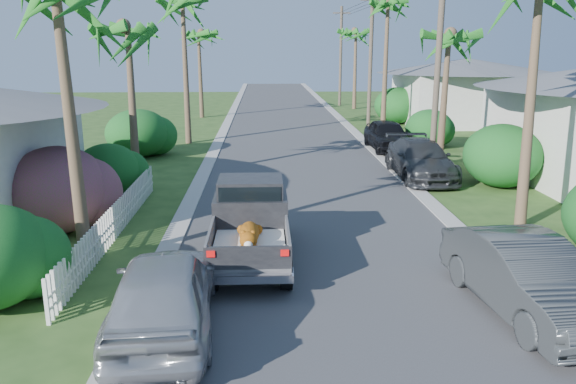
{
  "coord_description": "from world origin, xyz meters",
  "views": [
    {
      "loc": [
        -1.63,
        -10.46,
        5.44
      ],
      "look_at": [
        -0.96,
        5.06,
        1.4
      ],
      "focal_mm": 35.0,
      "sensor_mm": 36.0,
      "label": 1
    }
  ],
  "objects_px": {
    "palm_l_c": "(182,0)",
    "utility_pole_c": "(371,59)",
    "parked_car_rn": "(526,278)",
    "palm_l_d": "(199,33)",
    "house_right_far": "(466,94)",
    "palm_r_c": "(388,2)",
    "utility_pole_b": "(438,67)",
    "pickup_truck": "(251,219)",
    "parked_car_rf": "(387,135)",
    "utility_pole_d": "(341,56)",
    "palm_r_d": "(356,31)",
    "palm_r_b": "(449,35)",
    "palm_l_b": "(127,27)",
    "parked_car_ln": "(164,293)",
    "parked_car_rm": "(420,160)"
  },
  "relations": [
    {
      "from": "parked_car_rf",
      "to": "utility_pole_b",
      "type": "xyz_separation_m",
      "value": [
        0.6,
        -6.16,
        3.79
      ]
    },
    {
      "from": "palm_r_b",
      "to": "palm_r_c",
      "type": "height_order",
      "value": "palm_r_c"
    },
    {
      "from": "palm_r_c",
      "to": "utility_pole_d",
      "type": "relative_size",
      "value": 1.04
    },
    {
      "from": "palm_l_d",
      "to": "pickup_truck",
      "type": "bearing_deg",
      "value": -81.54
    },
    {
      "from": "palm_l_d",
      "to": "palm_r_c",
      "type": "xyz_separation_m",
      "value": [
        12.7,
        -8.0,
        1.67
      ]
    },
    {
      "from": "palm_l_c",
      "to": "house_right_far",
      "type": "relative_size",
      "value": 1.02
    },
    {
      "from": "utility_pole_b",
      "to": "utility_pole_d",
      "type": "height_order",
      "value": "same"
    },
    {
      "from": "pickup_truck",
      "to": "palm_r_c",
      "type": "xyz_separation_m",
      "value": [
        8.2,
        22.25,
        7.1
      ]
    },
    {
      "from": "parked_car_rm",
      "to": "palm_l_b",
      "type": "distance_m",
      "value": 12.98
    },
    {
      "from": "palm_r_b",
      "to": "utility_pole_b",
      "type": "xyz_separation_m",
      "value": [
        -1.0,
        -2.0,
        -1.35
      ]
    },
    {
      "from": "parked_car_rf",
      "to": "palm_l_b",
      "type": "distance_m",
      "value": 14.8
    },
    {
      "from": "utility_pole_b",
      "to": "utility_pole_c",
      "type": "xyz_separation_m",
      "value": [
        0.0,
        15.0,
        0.0
      ]
    },
    {
      "from": "pickup_truck",
      "to": "parked_car_rf",
      "type": "distance_m",
      "value": 16.93
    },
    {
      "from": "utility_pole_b",
      "to": "parked_car_rn",
      "type": "bearing_deg",
      "value": -98.03
    },
    {
      "from": "palm_l_b",
      "to": "parked_car_rn",
      "type": "bearing_deg",
      "value": -48.32
    },
    {
      "from": "palm_l_b",
      "to": "house_right_far",
      "type": "xyz_separation_m",
      "value": [
        19.8,
        18.0,
        -4.03
      ]
    },
    {
      "from": "parked_car_rm",
      "to": "house_right_far",
      "type": "xyz_separation_m",
      "value": [
        8.0,
        17.35,
        1.33
      ]
    },
    {
      "from": "parked_car_rn",
      "to": "utility_pole_d",
      "type": "bearing_deg",
      "value": 81.04
    },
    {
      "from": "parked_car_rf",
      "to": "palm_l_d",
      "type": "distance_m",
      "value": 19.6
    },
    {
      "from": "house_right_far",
      "to": "palm_r_c",
      "type": "bearing_deg",
      "value": -149.53
    },
    {
      "from": "utility_pole_c",
      "to": "utility_pole_d",
      "type": "relative_size",
      "value": 1.0
    },
    {
      "from": "pickup_truck",
      "to": "palm_l_b",
      "type": "height_order",
      "value": "palm_l_b"
    },
    {
      "from": "palm_r_d",
      "to": "utility_pole_d",
      "type": "relative_size",
      "value": 0.89
    },
    {
      "from": "palm_l_b",
      "to": "utility_pole_d",
      "type": "bearing_deg",
      "value": 68.2
    },
    {
      "from": "utility_pole_d",
      "to": "palm_r_b",
      "type": "bearing_deg",
      "value": -87.95
    },
    {
      "from": "palm_l_b",
      "to": "palm_l_c",
      "type": "height_order",
      "value": "palm_l_c"
    },
    {
      "from": "palm_r_b",
      "to": "utility_pole_d",
      "type": "xyz_separation_m",
      "value": [
        -1.0,
        28.0,
        -1.35
      ]
    },
    {
      "from": "palm_r_c",
      "to": "pickup_truck",
      "type": "bearing_deg",
      "value": -110.24
    },
    {
      "from": "parked_car_rn",
      "to": "palm_l_d",
      "type": "relative_size",
      "value": 0.63
    },
    {
      "from": "parked_car_ln",
      "to": "pickup_truck",
      "type": "bearing_deg",
      "value": -114.79
    },
    {
      "from": "palm_l_b",
      "to": "palm_r_d",
      "type": "height_order",
      "value": "palm_r_d"
    },
    {
      "from": "parked_car_rn",
      "to": "palm_r_d",
      "type": "relative_size",
      "value": 0.6
    },
    {
      "from": "parked_car_rf",
      "to": "utility_pole_d",
      "type": "height_order",
      "value": "utility_pole_d"
    },
    {
      "from": "parked_car_rf",
      "to": "palm_r_d",
      "type": "xyz_separation_m",
      "value": [
        1.5,
        20.84,
        5.93
      ]
    },
    {
      "from": "parked_car_rf",
      "to": "palm_l_b",
      "type": "xyz_separation_m",
      "value": [
        -11.8,
        -7.16,
        5.34
      ]
    },
    {
      "from": "parked_car_rm",
      "to": "utility_pole_d",
      "type": "bearing_deg",
      "value": 88.63
    },
    {
      "from": "parked_car_ln",
      "to": "utility_pole_c",
      "type": "bearing_deg",
      "value": -111.55
    },
    {
      "from": "pickup_truck",
      "to": "parked_car_rn",
      "type": "relative_size",
      "value": 1.06
    },
    {
      "from": "parked_car_rn",
      "to": "palm_l_d",
      "type": "distance_m",
      "value": 35.86
    },
    {
      "from": "palm_l_d",
      "to": "utility_pole_d",
      "type": "relative_size",
      "value": 0.86
    },
    {
      "from": "utility_pole_b",
      "to": "utility_pole_c",
      "type": "height_order",
      "value": "same"
    },
    {
      "from": "parked_car_rn",
      "to": "palm_r_b",
      "type": "xyz_separation_m",
      "value": [
        2.82,
        14.89,
        5.15
      ]
    },
    {
      "from": "parked_car_rf",
      "to": "house_right_far",
      "type": "distance_m",
      "value": 13.53
    },
    {
      "from": "parked_car_rm",
      "to": "palm_r_c",
      "type": "distance_m",
      "value": 15.27
    },
    {
      "from": "parked_car_rn",
      "to": "palm_l_c",
      "type": "height_order",
      "value": "palm_l_c"
    },
    {
      "from": "utility_pole_c",
      "to": "utility_pole_d",
      "type": "bearing_deg",
      "value": 90.0
    },
    {
      "from": "palm_r_d",
      "to": "pickup_truck",
      "type": "bearing_deg",
      "value": -103.2
    },
    {
      "from": "parked_car_rf",
      "to": "palm_l_b",
      "type": "relative_size",
      "value": 0.64
    },
    {
      "from": "parked_car_rn",
      "to": "utility_pole_c",
      "type": "distance_m",
      "value": 28.2
    },
    {
      "from": "palm_l_c",
      "to": "utility_pole_c",
      "type": "xyz_separation_m",
      "value": [
        11.6,
        6.0,
        -3.31
      ]
    }
  ]
}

